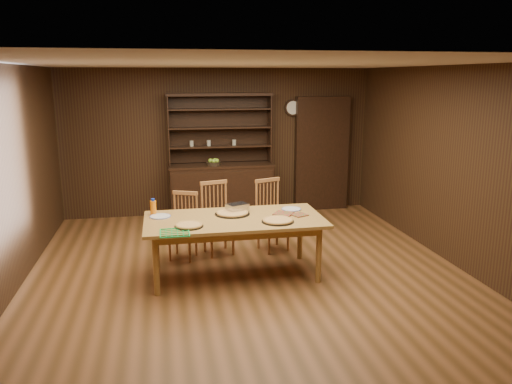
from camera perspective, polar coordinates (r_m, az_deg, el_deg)
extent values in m
plane|color=brown|center=(6.47, -0.92, -9.22)|extent=(6.00, 6.00, 0.00)
plane|color=silver|center=(5.98, -1.02, 14.49)|extent=(6.00, 6.00, 0.00)
plane|color=#352310|center=(9.03, -4.26, 5.70)|extent=(5.50, 0.00, 5.50)
plane|color=#352310|center=(3.28, 8.16, -7.64)|extent=(5.50, 0.00, 5.50)
plane|color=#352310|center=(6.25, -26.67, 1.04)|extent=(0.00, 6.00, 6.00)
plane|color=#352310|center=(7.09, 21.51, 2.81)|extent=(0.00, 6.00, 6.00)
cube|color=black|center=(8.92, -3.97, 0.07)|extent=(1.80, 0.50, 0.90)
cube|color=black|center=(8.83, -4.02, 3.05)|extent=(1.84, 0.52, 0.04)
cube|color=black|center=(8.97, -4.26, 7.26)|extent=(1.80, 0.02, 1.20)
cube|color=black|center=(8.76, -9.98, 6.97)|extent=(0.02, 0.32, 1.20)
cube|color=black|center=(8.97, 1.55, 7.29)|extent=(0.02, 0.32, 1.20)
cube|color=black|center=(8.78, -4.22, 11.07)|extent=(1.84, 0.34, 0.05)
cylinder|color=#9E9B86|center=(8.80, -7.37, 5.53)|extent=(0.07, 0.07, 0.10)
cylinder|color=#9E9B86|center=(8.83, -5.42, 5.60)|extent=(0.07, 0.07, 0.10)
cube|color=black|center=(9.37, 7.49, 4.36)|extent=(1.00, 0.18, 2.10)
cylinder|color=black|center=(9.18, 4.22, 9.59)|extent=(0.30, 0.04, 0.30)
cylinder|color=white|center=(9.16, 4.26, 9.58)|extent=(0.24, 0.01, 0.24)
cube|color=#A57A39|center=(6.16, -2.50, -3.18)|extent=(2.19, 1.10, 0.04)
cylinder|color=#A57A39|center=(5.83, -11.36, -8.29)|extent=(0.07, 0.07, 0.71)
cylinder|color=#A57A39|center=(6.61, -11.33, -5.69)|extent=(0.07, 0.07, 0.71)
cylinder|color=#A57A39|center=(6.10, 7.18, -7.13)|extent=(0.07, 0.07, 0.71)
cylinder|color=#A57A39|center=(6.85, 5.04, -4.80)|extent=(0.07, 0.07, 0.71)
cube|color=#A76939|center=(6.91, -8.39, -4.52)|extent=(0.48, 0.47, 0.04)
cylinder|color=#A76939|center=(6.90, -9.84, -6.34)|extent=(0.03, 0.03, 0.36)
cylinder|color=#A76939|center=(7.14, -9.04, -5.66)|extent=(0.03, 0.03, 0.36)
cylinder|color=#A76939|center=(6.80, -7.59, -6.55)|extent=(0.03, 0.03, 0.36)
cylinder|color=#A76939|center=(7.04, -6.86, -5.84)|extent=(0.03, 0.03, 0.36)
cube|color=#A76939|center=(6.91, -8.09, -0.11)|extent=(0.34, 0.17, 0.05)
cube|color=#A76939|center=(7.03, -4.31, -3.69)|extent=(0.50, 0.49, 0.04)
cylinder|color=#A76939|center=(6.92, -5.08, -5.95)|extent=(0.04, 0.04, 0.41)
cylinder|color=#A76939|center=(7.18, -5.89, -5.23)|extent=(0.04, 0.04, 0.41)
cylinder|color=#A76939|center=(7.02, -2.63, -5.61)|extent=(0.04, 0.04, 0.41)
cylinder|color=#A76939|center=(7.29, -3.51, -4.92)|extent=(0.04, 0.04, 0.41)
cube|color=#A76939|center=(7.05, -4.87, 1.09)|extent=(0.39, 0.13, 0.05)
cube|color=#A76939|center=(7.16, 1.98, -3.34)|extent=(0.53, 0.51, 0.04)
cylinder|color=#A76939|center=(7.03, 1.50, -5.58)|extent=(0.04, 0.04, 0.41)
cylinder|color=#A76939|center=(7.27, 0.27, -4.92)|extent=(0.04, 0.04, 0.41)
cylinder|color=#A76939|center=(7.19, 3.68, -5.16)|extent=(0.04, 0.04, 0.41)
cylinder|color=#A76939|center=(7.43, 2.41, -4.54)|extent=(0.04, 0.04, 0.41)
cube|color=#A76939|center=(7.17, 1.31, 1.36)|extent=(0.39, 0.16, 0.05)
cylinder|color=black|center=(5.85, -7.67, -3.91)|extent=(0.34, 0.34, 0.01)
cylinder|color=#DCB05E|center=(5.85, -7.67, -3.77)|extent=(0.31, 0.31, 0.02)
torus|color=#AF803F|center=(5.85, -7.67, -3.77)|extent=(0.32, 0.32, 0.03)
cylinder|color=black|center=(6.00, 2.50, -3.38)|extent=(0.39, 0.39, 0.01)
cylinder|color=#DCB05E|center=(5.99, 2.50, -3.24)|extent=(0.36, 0.36, 0.02)
torus|color=#AF803F|center=(5.99, 2.50, -3.24)|extent=(0.37, 0.37, 0.03)
cylinder|color=black|center=(6.32, -2.72, -2.51)|extent=(0.44, 0.44, 0.01)
cylinder|color=#DCB05E|center=(6.32, -2.72, -2.38)|extent=(0.40, 0.40, 0.02)
torus|color=#AF803F|center=(6.32, -2.72, -2.38)|extent=(0.41, 0.41, 0.03)
cylinder|color=beige|center=(6.30, -10.88, -2.76)|extent=(0.26, 0.26, 0.01)
torus|color=#303B92|center=(6.30, -10.89, -2.74)|extent=(0.26, 0.26, 0.01)
cylinder|color=beige|center=(6.55, 4.05, -1.96)|extent=(0.25, 0.25, 0.01)
torus|color=#303B92|center=(6.55, 4.05, -1.94)|extent=(0.26, 0.26, 0.01)
cube|color=silver|center=(6.43, -2.15, -1.80)|extent=(0.31, 0.27, 0.10)
cylinder|color=orange|center=(6.41, -11.66, -1.78)|extent=(0.08, 0.08, 0.18)
cylinder|color=#142FA3|center=(6.39, -11.70, -0.88)|extent=(0.04, 0.04, 0.03)
cube|color=#AE131F|center=(6.29, 4.95, -2.61)|extent=(0.23, 0.23, 0.01)
cube|color=#AE131F|center=(6.33, 3.16, -2.48)|extent=(0.31, 0.31, 0.02)
cylinder|color=black|center=(8.76, -4.89, 3.28)|extent=(0.26, 0.26, 0.06)
sphere|color=#9CC735|center=(8.74, -5.22, 3.59)|extent=(0.08, 0.08, 0.08)
sphere|color=#9CC735|center=(8.78, -4.72, 3.64)|extent=(0.08, 0.08, 0.08)
sphere|color=#9CC735|center=(8.70, -4.86, 3.55)|extent=(0.08, 0.08, 0.08)
sphere|color=#9CC735|center=(8.73, -4.49, 3.59)|extent=(0.08, 0.08, 0.08)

